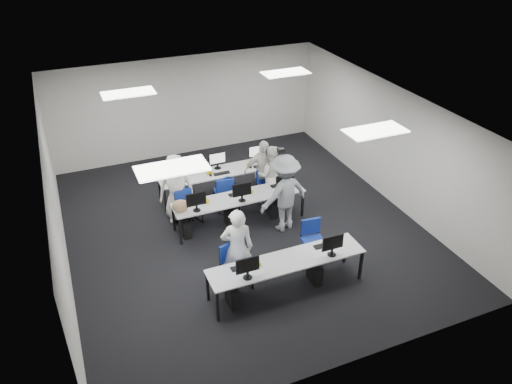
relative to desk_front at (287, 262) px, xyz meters
name	(u,v)px	position (x,y,z in m)	size (l,w,h in m)	color
room	(242,172)	(0.00, 2.40, 0.82)	(9.00, 9.02, 3.00)	black
ceiling_panels	(241,110)	(0.00, 2.40, 2.30)	(5.20, 4.60, 0.02)	white
desk_front	(287,262)	(0.00, 0.00, 0.00)	(3.20, 0.70, 0.73)	#B1B4B6
desk_mid	(239,199)	(0.00, 2.60, 0.00)	(3.20, 0.70, 0.73)	#B1B4B6
desk_back	(220,173)	(0.00, 4.00, 0.00)	(3.20, 0.70, 0.73)	#B1B4B6
equipment_front	(278,278)	(-0.19, -0.02, -0.32)	(2.51, 0.41, 1.19)	#0C3EA6
equipment_mid	(232,212)	(-0.19, 2.58, -0.32)	(2.91, 0.41, 1.19)	white
equipment_back	(227,182)	(0.19, 4.02, -0.32)	(2.91, 0.41, 1.19)	white
chair_0	(236,275)	(-0.90, 0.45, -0.37)	(0.62, 0.65, 0.99)	navy
chair_1	(313,248)	(0.96, 0.66, -0.39)	(0.50, 0.54, 0.93)	navy
chair_2	(190,212)	(-1.09, 3.09, -0.41)	(0.56, 0.58, 0.87)	navy
chair_3	(228,202)	(-0.10, 3.17, -0.40)	(0.56, 0.59, 0.88)	navy
chair_4	(268,193)	(1.01, 3.18, -0.39)	(0.60, 0.62, 0.93)	navy
chair_5	(182,209)	(-1.24, 3.32, -0.39)	(0.47, 0.51, 0.91)	navy
chair_6	(224,198)	(-0.12, 3.37, -0.39)	(0.51, 0.55, 0.93)	navy
chair_7	(269,186)	(1.18, 3.51, -0.38)	(0.48, 0.52, 0.94)	navy
handbag	(180,206)	(-1.45, 2.51, 0.20)	(0.38, 0.24, 0.31)	tan
student_0	(237,248)	(-0.83, 0.55, 0.21)	(0.65, 0.42, 1.77)	white
student_1	(271,175)	(1.10, 3.21, 0.11)	(0.77, 0.60, 1.59)	white
student_2	(177,188)	(-1.31, 3.37, 0.18)	(0.84, 0.55, 1.72)	white
student_3	(263,171)	(0.94, 3.36, 0.17)	(0.99, 0.41, 1.69)	white
photographer	(284,193)	(0.89, 2.00, 0.28)	(1.24, 0.71, 1.92)	gray
dslr_camera	(281,151)	(0.85, 2.18, 1.30)	(0.14, 0.18, 0.10)	black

